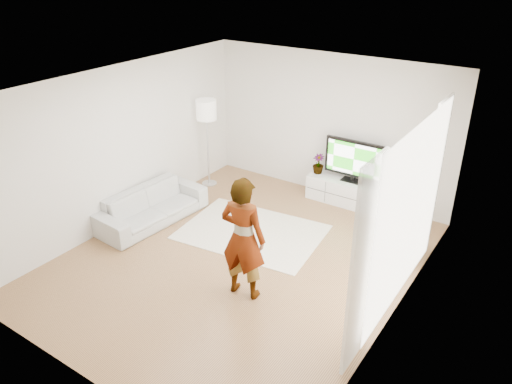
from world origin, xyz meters
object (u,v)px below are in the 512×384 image
Objects in this scene: media_console at (351,193)px; rug at (252,232)px; television at (354,160)px; player at (243,238)px; sofa at (152,206)px; floor_lamp at (206,114)px.

media_console is 2.20m from rug.
television is at bearing 90.00° from media_console.
rug is at bearing -66.65° from player.
sofa is at bearing -24.56° from player.
media_console is at bearing 15.53° from floor_lamp.
sofa is 2.21m from floor_lamp.
player reaches higher than rug.
media_console is at bearing -41.61° from sofa.
television is (0.00, 0.03, 0.68)m from media_console.
floor_lamp is (-1.88, 1.16, 1.53)m from rug.
floor_lamp is at bearing -51.00° from player.
media_console is 3.77m from sofa.
rug is at bearing -116.65° from media_console.
floor_lamp reaches higher than sofa.
player reaches higher than sofa.
media_console is 0.72× the size of rug.
sofa is at bearing -85.31° from floor_lamp.
floor_lamp reaches higher than television.
rug is at bearing -64.66° from sofa.
player is 2.79m from sofa.
media_console is 3.24m from floor_lamp.
player is (-0.11, -3.44, 0.68)m from media_console.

